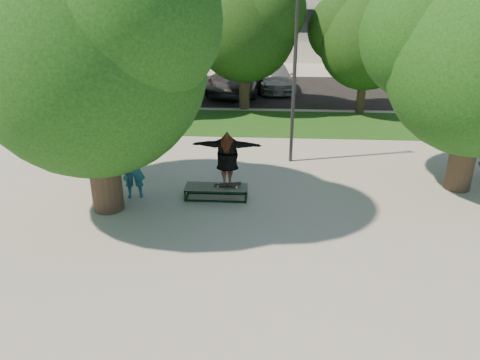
# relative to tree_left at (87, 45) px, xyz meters

# --- Properties ---
(ground) EXTENTS (120.00, 120.00, 0.00)m
(ground) POSITION_rel_tree_left_xyz_m (4.29, -1.09, -4.42)
(ground) COLOR #9D9890
(ground) RESTS_ON ground
(grass_strip) EXTENTS (30.00, 4.00, 0.02)m
(grass_strip) POSITION_rel_tree_left_xyz_m (5.29, 8.41, -4.41)
(grass_strip) COLOR #1B4814
(grass_strip) RESTS_ON ground
(asphalt_strip) EXTENTS (40.00, 8.00, 0.01)m
(asphalt_strip) POSITION_rel_tree_left_xyz_m (4.29, 14.91, -4.42)
(asphalt_strip) COLOR black
(asphalt_strip) RESTS_ON ground
(tree_left) EXTENTS (6.96, 5.95, 7.12)m
(tree_left) POSITION_rel_tree_left_xyz_m (0.00, 0.00, 0.00)
(tree_left) COLOR #38281E
(tree_left) RESTS_ON ground
(tree_right) EXTENTS (6.24, 5.33, 6.51)m
(tree_right) POSITION_rel_tree_left_xyz_m (10.21, 1.99, -0.33)
(tree_right) COLOR #38281E
(tree_right) RESTS_ON ground
(bg_tree_left) EXTENTS (5.28, 4.51, 5.77)m
(bg_tree_left) POSITION_rel_tree_left_xyz_m (-2.28, 9.98, -0.69)
(bg_tree_left) COLOR #38281E
(bg_tree_left) RESTS_ON ground
(bg_tree_mid) EXTENTS (5.76, 4.92, 6.24)m
(bg_tree_mid) POSITION_rel_tree_left_xyz_m (3.22, 10.98, -0.41)
(bg_tree_mid) COLOR #38281E
(bg_tree_mid) RESTS_ON ground
(bg_tree_right) EXTENTS (5.04, 4.31, 5.43)m
(bg_tree_right) POSITION_rel_tree_left_xyz_m (8.73, 10.47, -0.93)
(bg_tree_right) COLOR #38281E
(bg_tree_right) RESTS_ON ground
(lamppost) EXTENTS (0.25, 0.15, 6.11)m
(lamppost) POSITION_rel_tree_left_xyz_m (5.29, 3.91, -1.27)
(lamppost) COLOR #2D2D30
(lamppost) RESTS_ON ground
(grind_box) EXTENTS (1.80, 0.60, 0.38)m
(grind_box) POSITION_rel_tree_left_xyz_m (3.01, 0.76, -4.23)
(grind_box) COLOR black
(grind_box) RESTS_ON ground
(skater_rig) EXTENTS (1.97, 0.61, 1.66)m
(skater_rig) POSITION_rel_tree_left_xyz_m (3.35, 0.76, -3.18)
(skater_rig) COLOR white
(skater_rig) RESTS_ON grind_box
(bystander) EXTENTS (0.72, 0.55, 1.80)m
(bystander) POSITION_rel_tree_left_xyz_m (0.63, 0.71, -3.52)
(bystander) COLOR #1B5868
(bystander) RESTS_ON ground
(car_silver_a) EXTENTS (1.96, 4.27, 1.42)m
(car_silver_a) POSITION_rel_tree_left_xyz_m (-0.53, 12.41, -3.71)
(car_silver_a) COLOR silver
(car_silver_a) RESTS_ON asphalt_strip
(car_dark) EXTENTS (2.10, 4.86, 1.56)m
(car_dark) POSITION_rel_tree_left_xyz_m (-0.71, 12.41, -3.64)
(car_dark) COLOR black
(car_dark) RESTS_ON asphalt_strip
(car_grey) EXTENTS (3.69, 6.28, 1.64)m
(car_grey) POSITION_rel_tree_left_xyz_m (2.77, 14.54, -3.60)
(car_grey) COLOR #5A595E
(car_grey) RESTS_ON asphalt_strip
(car_silver_b) EXTENTS (2.46, 4.92, 1.37)m
(car_silver_b) POSITION_rel_tree_left_xyz_m (4.79, 15.23, -3.74)
(car_silver_b) COLOR #AAAAAE
(car_silver_b) RESTS_ON asphalt_strip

